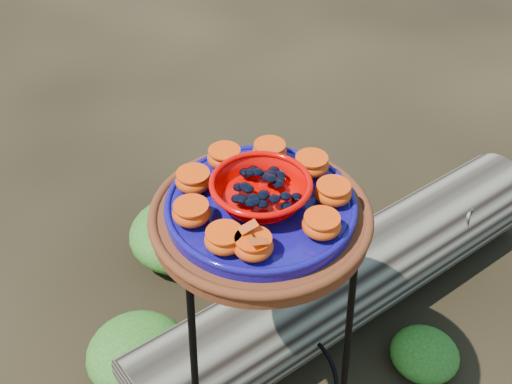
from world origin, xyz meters
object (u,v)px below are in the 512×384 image
object	(u,v)px
terracotta_saucer	(261,219)
red_bowl	(261,192)
plant_stand	(260,332)
driftwood_log	(348,280)
cobalt_plate	(261,207)

from	to	relation	value
terracotta_saucer	red_bowl	size ratio (longest dim) A/B	2.33
plant_stand	driftwood_log	world-z (taller)	plant_stand
plant_stand	red_bowl	distance (m)	0.44
cobalt_plate	plant_stand	bearing A→B (deg)	0.00
cobalt_plate	red_bowl	bearing A→B (deg)	0.00
plant_stand	cobalt_plate	bearing A→B (deg)	0.00
cobalt_plate	terracotta_saucer	bearing A→B (deg)	0.00
plant_stand	driftwood_log	xyz separation A→B (m)	(0.36, 0.27, -0.21)
red_bowl	driftwood_log	bearing A→B (deg)	36.55
red_bowl	plant_stand	bearing A→B (deg)	0.00
cobalt_plate	red_bowl	size ratio (longest dim) A/B	2.00
plant_stand	driftwood_log	bearing A→B (deg)	36.55
terracotta_saucer	cobalt_plate	size ratio (longest dim) A/B	1.17
plant_stand	terracotta_saucer	bearing A→B (deg)	0.00
plant_stand	driftwood_log	size ratio (longest dim) A/B	0.49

